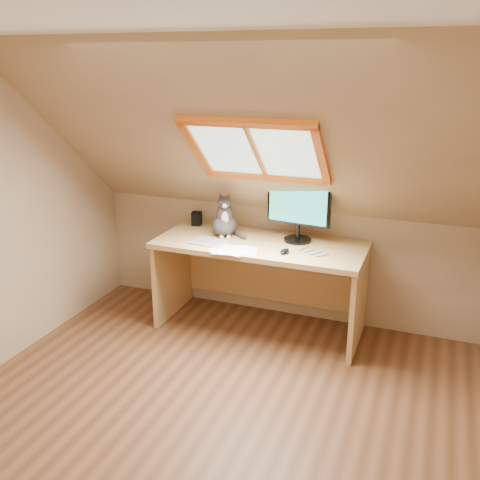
% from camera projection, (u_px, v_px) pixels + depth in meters
% --- Properties ---
extents(ground, '(3.50, 3.50, 0.00)m').
position_uv_depth(ground, '(202.00, 422.00, 3.49)').
color(ground, brown).
rests_on(ground, ground).
extents(room_shell, '(3.52, 3.52, 2.41)m').
position_uv_depth(room_shell, '(189.00, 216.00, 2.95)').
color(room_shell, tan).
rests_on(room_shell, ground).
extents(desk, '(1.76, 0.77, 0.80)m').
position_uv_depth(desk, '(263.00, 265.00, 4.62)').
color(desk, tan).
rests_on(desk, ground).
extents(monitor, '(0.55, 0.23, 0.50)m').
position_uv_depth(monitor, '(298.00, 208.00, 4.41)').
color(monitor, black).
rests_on(monitor, desk).
extents(cat, '(0.30, 0.32, 0.39)m').
position_uv_depth(cat, '(225.00, 220.00, 4.61)').
color(cat, '#3A3533').
rests_on(cat, desk).
extents(desk_speaker, '(0.10, 0.10, 0.12)m').
position_uv_depth(desk_speaker, '(197.00, 219.00, 4.93)').
color(desk_speaker, black).
rests_on(desk_speaker, desk).
extents(graphics_tablet, '(0.31, 0.24, 0.01)m').
position_uv_depth(graphics_tablet, '(209.00, 242.00, 4.46)').
color(graphics_tablet, '#B2B2B7').
rests_on(graphics_tablet, desk).
extents(mouse, '(0.08, 0.12, 0.03)m').
position_uv_depth(mouse, '(285.00, 251.00, 4.22)').
color(mouse, black).
rests_on(mouse, desk).
extents(papers, '(0.35, 0.30, 0.01)m').
position_uv_depth(papers, '(234.00, 249.00, 4.30)').
color(papers, white).
rests_on(papers, desk).
extents(cables, '(0.51, 0.26, 0.01)m').
position_uv_depth(cables, '(301.00, 251.00, 4.25)').
color(cables, silver).
rests_on(cables, desk).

